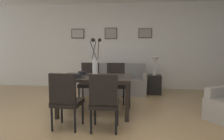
# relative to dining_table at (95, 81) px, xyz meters

# --- Properties ---
(ground_plane) EXTENTS (9.00, 9.00, 0.00)m
(ground_plane) POSITION_rel_dining_table_xyz_m (-0.09, -0.61, -0.65)
(ground_plane) COLOR tan
(back_wall_panel) EXTENTS (9.00, 0.10, 2.60)m
(back_wall_panel) POSITION_rel_dining_table_xyz_m (-0.09, 2.64, 0.65)
(back_wall_panel) COLOR white
(back_wall_panel) RESTS_ON ground
(dining_table) EXTENTS (1.40, 0.92, 0.74)m
(dining_table) POSITION_rel_dining_table_xyz_m (0.00, 0.00, 0.00)
(dining_table) COLOR black
(dining_table) RESTS_ON ground
(dining_chair_near_left) EXTENTS (0.47, 0.47, 0.92)m
(dining_chair_near_left) POSITION_rel_dining_table_xyz_m (-0.31, -0.86, -0.14)
(dining_chair_near_left) COLOR black
(dining_chair_near_left) RESTS_ON ground
(dining_chair_near_right) EXTENTS (0.45, 0.45, 0.92)m
(dining_chair_near_right) POSITION_rel_dining_table_xyz_m (-0.31, 0.87, -0.14)
(dining_chair_near_right) COLOR black
(dining_chair_near_right) RESTS_ON ground
(dining_chair_far_left) EXTENTS (0.45, 0.45, 0.92)m
(dining_chair_far_left) POSITION_rel_dining_table_xyz_m (0.31, -0.88, -0.14)
(dining_chair_far_left) COLOR black
(dining_chair_far_left) RESTS_ON ground
(dining_chair_far_right) EXTENTS (0.46, 0.46, 0.92)m
(dining_chair_far_right) POSITION_rel_dining_table_xyz_m (0.31, 0.87, -0.14)
(dining_chair_far_right) COLOR black
(dining_chair_far_right) RESTS_ON ground
(centerpiece_vase) EXTENTS (0.21, 0.23, 0.73)m
(centerpiece_vase) POSITION_rel_dining_table_xyz_m (0.00, 0.00, 0.37)
(centerpiece_vase) COLOR silver
(centerpiece_vase) RESTS_ON dining_table
(placemat_near_left) EXTENTS (0.32, 0.32, 0.01)m
(placemat_near_left) POSITION_rel_dining_table_xyz_m (-0.32, -0.21, 0.09)
(placemat_near_left) COLOR black
(placemat_near_left) RESTS_ON dining_table
(bowl_near_left) EXTENTS (0.17, 0.17, 0.07)m
(bowl_near_left) POSITION_rel_dining_table_xyz_m (-0.32, -0.21, 0.13)
(bowl_near_left) COLOR black
(bowl_near_left) RESTS_ON dining_table
(placemat_near_right) EXTENTS (0.32, 0.32, 0.01)m
(placemat_near_right) POSITION_rel_dining_table_xyz_m (-0.32, 0.21, 0.09)
(placemat_near_right) COLOR black
(placemat_near_right) RESTS_ON dining_table
(bowl_near_right) EXTENTS (0.17, 0.17, 0.07)m
(bowl_near_right) POSITION_rel_dining_table_xyz_m (-0.32, 0.21, 0.13)
(bowl_near_right) COLOR black
(bowl_near_right) RESTS_ON dining_table
(placemat_far_left) EXTENTS (0.32, 0.32, 0.01)m
(placemat_far_left) POSITION_rel_dining_table_xyz_m (0.31, -0.21, 0.09)
(placemat_far_left) COLOR black
(placemat_far_left) RESTS_ON dining_table
(bowl_far_left) EXTENTS (0.17, 0.17, 0.07)m
(bowl_far_left) POSITION_rel_dining_table_xyz_m (0.31, -0.21, 0.13)
(bowl_far_left) COLOR black
(bowl_far_left) RESTS_ON dining_table
(sofa) EXTENTS (1.76, 0.84, 0.80)m
(sofa) POSITION_rel_dining_table_xyz_m (0.18, 1.89, -0.37)
(sofa) COLOR gray
(sofa) RESTS_ON ground
(side_table) EXTENTS (0.36, 0.36, 0.52)m
(side_table) POSITION_rel_dining_table_xyz_m (1.29, 1.86, -0.39)
(side_table) COLOR black
(side_table) RESTS_ON ground
(table_lamp) EXTENTS (0.22, 0.22, 0.51)m
(table_lamp) POSITION_rel_dining_table_xyz_m (1.29, 1.86, 0.24)
(table_lamp) COLOR beige
(table_lamp) RESTS_ON side_table
(framed_picture_left) EXTENTS (0.41, 0.03, 0.30)m
(framed_picture_left) POSITION_rel_dining_table_xyz_m (-1.04, 2.57, 1.04)
(framed_picture_left) COLOR #473828
(framed_picture_center) EXTENTS (0.38, 0.03, 0.34)m
(framed_picture_center) POSITION_rel_dining_table_xyz_m (-0.00, 2.57, 1.04)
(framed_picture_center) COLOR #473828
(framed_picture_right) EXTENTS (0.41, 0.03, 0.29)m
(framed_picture_right) POSITION_rel_dining_table_xyz_m (1.04, 2.57, 1.04)
(framed_picture_right) COLOR #473828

